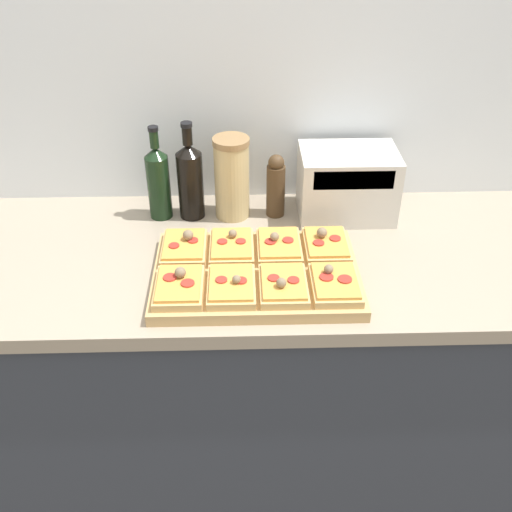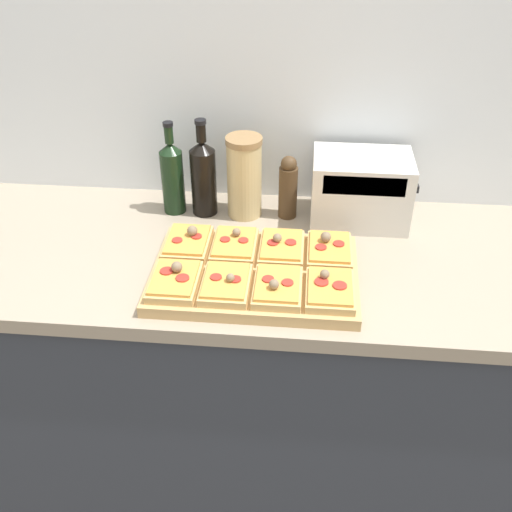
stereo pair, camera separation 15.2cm
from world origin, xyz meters
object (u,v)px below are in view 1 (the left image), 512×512
(wine_bottle, at_px, (190,179))
(pepper_mill, at_px, (276,186))
(toaster_oven, at_px, (347,183))
(cutting_board, at_px, (256,274))
(olive_oil_bottle, at_px, (158,181))
(grain_jar_tall, at_px, (232,178))

(wine_bottle, distance_m, pepper_mill, 0.25)
(toaster_oven, bearing_deg, pepper_mill, 179.77)
(cutting_board, bearing_deg, toaster_oven, 49.73)
(cutting_board, relative_size, wine_bottle, 1.77)
(wine_bottle, relative_size, toaster_oven, 0.97)
(olive_oil_bottle, height_order, grain_jar_tall, olive_oil_bottle)
(pepper_mill, bearing_deg, cutting_board, -101.52)
(olive_oil_bottle, xyz_separation_m, pepper_mill, (0.34, 0.00, -0.02))
(grain_jar_tall, xyz_separation_m, pepper_mill, (0.13, 0.00, -0.03))
(wine_bottle, bearing_deg, grain_jar_tall, 0.00)
(grain_jar_tall, bearing_deg, olive_oil_bottle, 180.00)
(cutting_board, height_order, pepper_mill, pepper_mill)
(pepper_mill, relative_size, toaster_oven, 0.64)
(pepper_mill, bearing_deg, olive_oil_bottle, 180.00)
(cutting_board, xyz_separation_m, wine_bottle, (-0.18, 0.32, 0.10))
(pepper_mill, height_order, toaster_oven, toaster_oven)
(pepper_mill, distance_m, toaster_oven, 0.21)
(cutting_board, bearing_deg, wine_bottle, 119.18)
(olive_oil_bottle, bearing_deg, grain_jar_tall, 0.00)
(wine_bottle, distance_m, grain_jar_tall, 0.12)
(wine_bottle, height_order, grain_jar_tall, wine_bottle)
(wine_bottle, xyz_separation_m, toaster_oven, (0.45, -0.00, -0.02))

